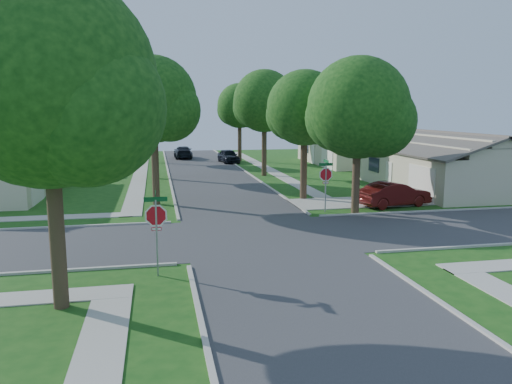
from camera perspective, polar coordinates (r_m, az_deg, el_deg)
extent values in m
plane|color=#174813|center=(23.00, 0.62, -5.08)|extent=(100.00, 100.00, 0.00)
cube|color=#333335|center=(22.99, 0.62, -5.07)|extent=(7.00, 100.00, 0.02)
cube|color=#9E9B91|center=(49.31, 1.29, 2.69)|extent=(1.20, 40.00, 0.04)
cube|color=#9E9B91|center=(48.15, -13.04, 2.29)|extent=(1.20, 40.00, 0.04)
cube|color=#9E9B91|center=(32.00, 11.90, -1.13)|extent=(8.80, 3.60, 0.05)
cube|color=gray|center=(17.64, -11.27, -5.21)|extent=(0.06, 0.06, 2.70)
cylinder|color=white|center=(17.45, -11.35, -2.66)|extent=(1.05, 0.02, 1.05)
cylinder|color=red|center=(17.45, -11.35, -2.66)|extent=(0.90, 0.03, 0.90)
cube|color=red|center=(17.56, -11.30, -4.16)|extent=(0.34, 0.03, 0.12)
cube|color=white|center=(17.56, -11.30, -4.16)|extent=(0.30, 0.03, 0.08)
cube|color=#0C5426|center=(17.35, -11.41, -0.82)|extent=(0.80, 0.02, 0.16)
cube|color=#0C5426|center=(17.32, -11.43, -0.24)|extent=(0.02, 0.80, 0.16)
cube|color=gray|center=(28.42, 7.95, 0.39)|extent=(0.06, 0.06, 2.70)
cylinder|color=white|center=(28.31, 7.99, 1.99)|extent=(1.05, 0.02, 1.05)
cylinder|color=red|center=(28.31, 7.99, 1.99)|extent=(0.90, 0.03, 0.90)
cube|color=red|center=(28.37, 7.97, 1.05)|extent=(0.34, 0.03, 0.12)
cube|color=white|center=(28.37, 7.97, 1.05)|extent=(0.30, 0.03, 0.08)
cube|color=#0C5426|center=(28.24, 8.01, 3.14)|extent=(0.80, 0.02, 0.16)
cube|color=#0C5426|center=(28.22, 8.02, 3.50)|extent=(0.02, 0.80, 0.16)
cylinder|color=#38281C|center=(32.39, 5.47, 2.65)|extent=(0.44, 0.44, 3.95)
sphere|color=#0E390E|center=(32.17, 5.58, 9.57)|extent=(4.80, 4.80, 4.80)
sphere|color=#0E390E|center=(31.97, 7.27, 8.47)|extent=(3.46, 3.46, 3.46)
sphere|color=#0E390E|center=(32.55, 4.03, 8.74)|extent=(3.26, 3.26, 3.26)
cylinder|color=#38281C|center=(43.94, 0.94, 4.67)|extent=(0.44, 0.44, 4.30)
sphere|color=#0E390E|center=(43.80, 0.95, 10.37)|extent=(5.40, 5.40, 5.40)
sphere|color=#0E390E|center=(43.48, 2.34, 9.48)|extent=(3.89, 3.89, 3.89)
sphere|color=#0E390E|center=(44.29, -0.27, 9.66)|extent=(3.67, 3.67, 3.67)
cylinder|color=#38281C|center=(56.68, -1.87, 5.67)|extent=(0.44, 0.44, 4.20)
sphere|color=#0E390E|center=(56.56, -1.90, 9.84)|extent=(5.00, 5.00, 5.00)
sphere|color=#0E390E|center=(56.22, -0.92, 9.21)|extent=(3.60, 3.60, 3.60)
sphere|color=#0E390E|center=(57.06, -2.75, 9.33)|extent=(3.40, 3.40, 3.40)
cylinder|color=#38281C|center=(30.99, -11.42, 2.48)|extent=(0.44, 0.44, 4.25)
sphere|color=#0E390E|center=(30.79, -11.68, 10.35)|extent=(5.20, 5.20, 5.20)
sphere|color=#0E390E|center=(30.28, -9.90, 9.19)|extent=(3.74, 3.74, 3.74)
sphere|color=#0E390E|center=(31.45, -13.09, 9.33)|extent=(3.54, 3.54, 3.54)
cylinder|color=#38281C|center=(42.93, -11.45, 4.47)|extent=(0.44, 0.44, 4.44)
sphere|color=#0E390E|center=(42.80, -11.65, 10.54)|extent=(5.60, 5.60, 5.60)
sphere|color=#0E390E|center=(42.24, -10.27, 9.65)|extent=(4.03, 4.03, 4.03)
sphere|color=#0E390E|center=(43.50, -12.75, 9.74)|extent=(3.81, 3.81, 3.81)
cylinder|color=#38281C|center=(55.91, -11.46, 5.28)|extent=(0.44, 0.44, 3.90)
sphere|color=#0E390E|center=(55.78, -11.59, 9.16)|extent=(4.60, 4.60, 4.60)
sphere|color=#0E390E|center=(55.33, -10.72, 8.59)|extent=(3.31, 3.31, 3.31)
sphere|color=#0E390E|center=(56.37, -12.28, 8.67)|extent=(3.13, 3.13, 3.13)
cylinder|color=#38281C|center=(15.51, -21.75, -5.16)|extent=(0.44, 0.44, 4.04)
sphere|color=#0E390E|center=(15.08, -22.81, 11.76)|extent=(6.00, 6.00, 6.00)
sphere|color=#0E390E|center=(14.30, -18.91, 9.15)|extent=(4.32, 4.32, 4.32)
sphere|color=#0E390E|center=(15.99, -25.35, 9.26)|extent=(4.08, 4.08, 4.08)
cylinder|color=#38281C|center=(28.47, 11.34, 1.17)|extent=(0.44, 0.44, 3.54)
sphere|color=#0E390E|center=(28.19, 11.61, 9.43)|extent=(5.60, 5.60, 5.60)
sphere|color=#0E390E|center=(28.08, 13.87, 7.92)|extent=(4.03, 4.03, 4.03)
sphere|color=#0E390E|center=(28.53, 9.45, 8.36)|extent=(3.81, 3.81, 3.81)
cube|color=#B5AD8F|center=(38.98, 20.70, 2.36)|extent=(8.00, 13.00, 2.80)
cube|color=#4B4440|center=(39.90, 23.32, 5.31)|extent=(4.42, 13.60, 1.56)
cube|color=#4B4440|center=(37.78, 18.30, 5.42)|extent=(4.42, 13.60, 1.56)
cube|color=silver|center=(33.64, 18.35, 0.96)|extent=(0.06, 3.20, 2.20)
cube|color=silver|center=(37.63, 14.93, 1.81)|extent=(0.06, 0.90, 2.00)
cube|color=#1E2633|center=(39.89, 13.32, 3.08)|extent=(0.06, 1.80, 1.10)
cube|color=#B5AD8F|center=(54.99, 10.75, 4.66)|extent=(8.00, 13.00, 2.80)
cube|color=#4B4440|center=(55.65, 12.73, 6.77)|extent=(4.42, 13.60, 1.56)
cube|color=#4B4440|center=(54.14, 8.84, 6.82)|extent=(4.42, 13.60, 1.56)
cube|color=silver|center=(49.95, 8.12, 3.93)|extent=(0.06, 3.20, 2.20)
cube|color=silver|center=(54.25, 6.52, 4.28)|extent=(0.06, 0.90, 2.00)
cube|color=#1E2633|center=(56.68, 5.72, 5.07)|extent=(0.06, 1.80, 1.10)
cube|color=#4B4440|center=(38.03, -25.71, 4.99)|extent=(4.42, 13.60, 1.56)
cube|color=silver|center=(34.01, -23.71, 0.73)|extent=(0.06, 3.20, 2.20)
cube|color=silver|center=(38.44, -22.28, 1.58)|extent=(0.06, 0.90, 2.00)
cube|color=#1E2633|center=(40.91, -21.66, 2.82)|extent=(0.06, 1.80, 1.10)
cube|color=#B5AD8F|center=(55.14, -23.29, 4.08)|extent=(8.00, 13.00, 2.80)
cube|color=#4B4440|center=(54.64, -21.36, 6.32)|extent=(4.42, 13.60, 1.56)
cube|color=#4B4440|center=(55.47, -25.45, 6.09)|extent=(4.42, 13.60, 1.56)
cube|color=silver|center=(50.63, -19.69, 3.55)|extent=(0.06, 3.20, 2.20)
cube|color=silver|center=(55.13, -19.02, 3.91)|extent=(0.06, 0.90, 2.00)
cube|color=#1E2633|center=(57.66, -18.71, 4.69)|extent=(0.06, 1.80, 1.10)
imported|color=#4C100F|center=(31.05, 15.50, -0.24)|extent=(4.72, 2.47, 1.48)
imported|color=black|center=(55.14, -3.16, 4.14)|extent=(2.23, 4.53, 1.48)
imported|color=black|center=(60.64, -8.34, 4.51)|extent=(2.08, 5.05, 1.46)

